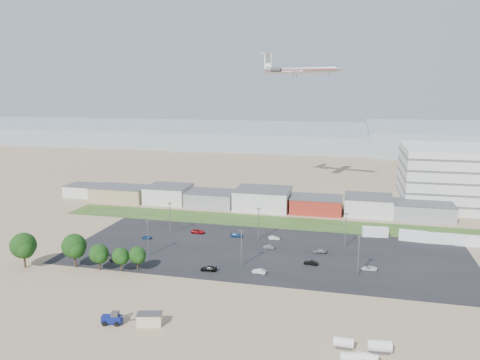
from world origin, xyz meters
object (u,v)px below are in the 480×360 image
(parked_car_1, at_px, (311,263))
(parked_car_11, at_px, (274,238))
(parked_car_12, at_px, (319,251))
(parked_car_3, at_px, (209,269))
(parked_car_13, at_px, (259,271))
(parked_car_5, at_px, (147,237))
(portable_shed, at_px, (150,319))
(parked_car_9, at_px, (198,231))
(box_trailer_a, at_px, (375,232))
(parked_car_0, at_px, (369,268))
(tree_far_left, at_px, (24,248))
(airliner, at_px, (301,70))
(telehandler, at_px, (112,318))
(parked_car_6, at_px, (237,235))
(parked_car_10, at_px, (115,259))
(parked_car_7, at_px, (269,247))
(storage_tank_nw, at_px, (344,342))

(parked_car_1, relative_size, parked_car_11, 1.09)
(parked_car_11, bearing_deg, parked_car_12, -126.23)
(parked_car_3, xyz_separation_m, parked_car_11, (12.90, 30.66, -0.05))
(parked_car_13, bearing_deg, parked_car_3, -77.95)
(parked_car_3, distance_m, parked_car_5, 35.34)
(portable_shed, relative_size, parked_car_12, 1.19)
(parked_car_9, xyz_separation_m, parked_car_13, (27.36, -29.68, -0.04))
(box_trailer_a, height_order, parked_car_0, box_trailer_a)
(tree_far_left, relative_size, parked_car_13, 2.97)
(airliner, distance_m, parked_car_0, 117.58)
(telehandler, distance_m, parked_car_5, 56.88)
(tree_far_left, relative_size, parked_car_6, 2.66)
(parked_car_0, height_order, parked_car_13, parked_car_13)
(parked_car_6, bearing_deg, parked_car_12, -113.89)
(telehandler, relative_size, parked_car_13, 1.79)
(telehandler, xyz_separation_m, parked_car_1, (37.57, 43.88, -0.75))
(parked_car_0, bearing_deg, parked_car_6, -115.79)
(parked_car_0, distance_m, parked_car_10, 71.39)
(parked_car_1, relative_size, parked_car_12, 0.91)
(portable_shed, bearing_deg, parked_car_7, 59.13)
(tree_far_left, height_order, parked_car_3, tree_far_left)
(parked_car_5, xyz_separation_m, parked_car_12, (56.33, -0.13, 0.09))
(parked_car_0, xyz_separation_m, parked_car_12, (-14.23, 10.64, 0.04))
(parked_car_7, bearing_deg, portable_shed, -15.05)
(parked_car_0, bearing_deg, parked_car_9, -110.59)
(parked_car_3, distance_m, parked_car_12, 35.32)
(telehandler, bearing_deg, parked_car_9, 83.48)
(parked_car_3, height_order, parked_car_10, parked_car_3)
(parked_car_1, relative_size, parked_car_3, 0.89)
(parked_car_6, bearing_deg, parked_car_10, 130.82)
(parked_car_10, relative_size, parked_car_12, 0.97)
(parked_car_7, bearing_deg, parked_car_0, 71.37)
(storage_tank_nw, relative_size, parked_car_9, 0.80)
(tree_far_left, relative_size, parked_car_11, 3.06)
(parked_car_12, bearing_deg, parked_car_1, -15.87)
(parked_car_3, bearing_deg, airliner, 170.70)
(parked_car_10, bearing_deg, box_trailer_a, -60.35)
(parked_car_1, height_order, parked_car_10, parked_car_1)
(parked_car_11, bearing_deg, parked_car_3, 152.50)
(parked_car_9, bearing_deg, parked_car_10, 154.43)
(parked_car_0, relative_size, parked_car_1, 1.07)
(parked_car_10, bearing_deg, parked_car_0, -81.81)
(box_trailer_a, relative_size, parked_car_12, 1.90)
(parked_car_5, bearing_deg, parked_car_1, 85.99)
(parked_car_9, bearing_deg, tree_far_left, 138.44)
(telehandler, height_order, tree_far_left, tree_far_left)
(storage_tank_nw, relative_size, parked_car_5, 1.18)
(parked_car_1, bearing_deg, parked_car_5, -94.10)
(telehandler, distance_m, parked_car_12, 66.75)
(storage_tank_nw, relative_size, tree_far_left, 0.34)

